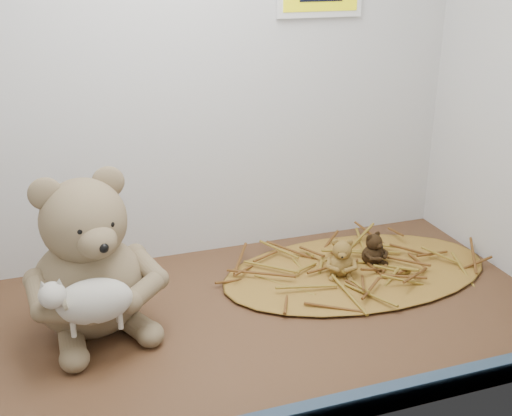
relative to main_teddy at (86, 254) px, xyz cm
name	(u,v)px	position (x,y,z in cm)	size (l,w,h in cm)	color
alcove_shell	(200,56)	(21.22, 2.94, 30.81)	(120.40, 60.20, 90.40)	#472D18
straw_bed	(356,271)	(52.50, 3.60, -13.65)	(56.07, 32.56, 1.09)	brown
main_teddy	(86,254)	(0.00, 0.00, 0.00)	(22.89, 24.16, 28.39)	#7C6D4C
toy_lamb	(94,301)	(0.00, -10.17, -3.27)	(15.35, 9.37, 9.92)	silver
mini_teddy_tan	(342,256)	(48.35, 2.36, -9.22)	(6.27, 6.62, 7.78)	brown
mini_teddy_brown	(373,247)	(56.66, 4.85, -9.67)	(5.55, 5.86, 6.89)	black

